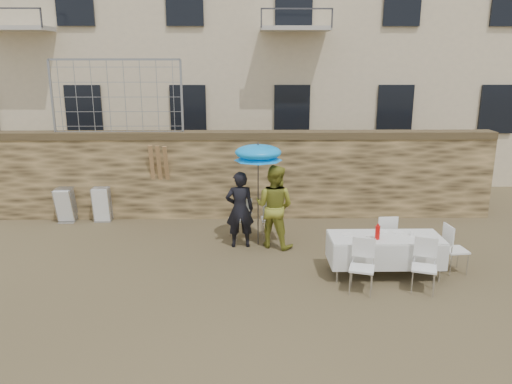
{
  "coord_description": "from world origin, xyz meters",
  "views": [
    {
      "loc": [
        0.25,
        -7.56,
        4.01
      ],
      "look_at": [
        0.4,
        2.2,
        1.4
      ],
      "focal_mm": 35.0,
      "sensor_mm": 36.0,
      "label": 1
    }
  ],
  "objects_px": {
    "couple_chair_left": "(240,218)",
    "umbrella": "(258,155)",
    "soda_bottle": "(378,233)",
    "table_chair_side": "(456,249)",
    "table_chair_back": "(384,236)",
    "woman_dress": "(274,206)",
    "table_chair_front_left": "(362,267)",
    "man_suit": "(240,210)",
    "banquet_table": "(385,239)",
    "chair_stack_right": "(103,203)",
    "couple_chair_right": "(271,218)",
    "table_chair_front_right": "(424,267)",
    "chair_stack_left": "(68,203)"
  },
  "relations": [
    {
      "from": "woman_dress",
      "to": "soda_bottle",
      "type": "relative_size",
      "value": 7.04
    },
    {
      "from": "couple_chair_left",
      "to": "umbrella",
      "type": "bearing_deg",
      "value": 102.22
    },
    {
      "from": "soda_bottle",
      "to": "couple_chair_right",
      "type": "bearing_deg",
      "value": 129.93
    },
    {
      "from": "banquet_table",
      "to": "table_chair_front_left",
      "type": "bearing_deg",
      "value": -128.66
    },
    {
      "from": "man_suit",
      "to": "banquet_table",
      "type": "distance_m",
      "value": 3.18
    },
    {
      "from": "umbrella",
      "to": "chair_stack_right",
      "type": "height_order",
      "value": "umbrella"
    },
    {
      "from": "table_chair_front_left",
      "to": "woman_dress",
      "type": "bearing_deg",
      "value": 138.82
    },
    {
      "from": "table_chair_side",
      "to": "umbrella",
      "type": "bearing_deg",
      "value": 61.43
    },
    {
      "from": "chair_stack_right",
      "to": "umbrella",
      "type": "bearing_deg",
      "value": -24.79
    },
    {
      "from": "banquet_table",
      "to": "table_chair_front_right",
      "type": "height_order",
      "value": "table_chair_front_right"
    },
    {
      "from": "man_suit",
      "to": "chair_stack_right",
      "type": "height_order",
      "value": "man_suit"
    },
    {
      "from": "woman_dress",
      "to": "soda_bottle",
      "type": "bearing_deg",
      "value": 163.95
    },
    {
      "from": "table_chair_front_right",
      "to": "table_chair_back",
      "type": "height_order",
      "value": "same"
    },
    {
      "from": "soda_bottle",
      "to": "table_chair_back",
      "type": "height_order",
      "value": "soda_bottle"
    },
    {
      "from": "man_suit",
      "to": "chair_stack_left",
      "type": "bearing_deg",
      "value": -27.9
    },
    {
      "from": "man_suit",
      "to": "woman_dress",
      "type": "bearing_deg",
      "value": 175.47
    },
    {
      "from": "chair_stack_right",
      "to": "woman_dress",
      "type": "bearing_deg",
      "value": -24.1
    },
    {
      "from": "umbrella",
      "to": "chair_stack_right",
      "type": "bearing_deg",
      "value": 155.21
    },
    {
      "from": "man_suit",
      "to": "table_chair_front_right",
      "type": "distance_m",
      "value": 4.02
    },
    {
      "from": "umbrella",
      "to": "table_chair_side",
      "type": "xyz_separation_m",
      "value": [
        3.78,
        -1.54,
        -1.54
      ]
    },
    {
      "from": "table_chair_back",
      "to": "woman_dress",
      "type": "bearing_deg",
      "value": -22.48
    },
    {
      "from": "soda_bottle",
      "to": "table_chair_side",
      "type": "height_order",
      "value": "soda_bottle"
    },
    {
      "from": "man_suit",
      "to": "table_chair_side",
      "type": "xyz_separation_m",
      "value": [
        4.18,
        -1.44,
        -0.37
      ]
    },
    {
      "from": "man_suit",
      "to": "table_chair_front_left",
      "type": "bearing_deg",
      "value": 128.99
    },
    {
      "from": "couple_chair_right",
      "to": "woman_dress",
      "type": "bearing_deg",
      "value": 91.37
    },
    {
      "from": "man_suit",
      "to": "chair_stack_right",
      "type": "distance_m",
      "value": 4.02
    },
    {
      "from": "man_suit",
      "to": "table_chair_back",
      "type": "xyz_separation_m",
      "value": [
        2.98,
        -0.74,
        -0.37
      ]
    },
    {
      "from": "couple_chair_right",
      "to": "table_chair_front_left",
      "type": "xyz_separation_m",
      "value": [
        1.48,
        -2.84,
        0.0
      ]
    },
    {
      "from": "couple_chair_right",
      "to": "table_chair_back",
      "type": "xyz_separation_m",
      "value": [
        2.28,
        -1.29,
        0.0
      ]
    },
    {
      "from": "umbrella",
      "to": "table_chair_side",
      "type": "height_order",
      "value": "umbrella"
    },
    {
      "from": "couple_chair_left",
      "to": "table_chair_side",
      "type": "bearing_deg",
      "value": 125.09
    },
    {
      "from": "table_chair_front_left",
      "to": "table_chair_front_right",
      "type": "xyz_separation_m",
      "value": [
        1.1,
        0.0,
        0.0
      ]
    },
    {
      "from": "table_chair_front_right",
      "to": "chair_stack_left",
      "type": "bearing_deg",
      "value": 170.77
    },
    {
      "from": "woman_dress",
      "to": "umbrella",
      "type": "bearing_deg",
      "value": 10.81
    },
    {
      "from": "couple_chair_left",
      "to": "table_chair_front_left",
      "type": "distance_m",
      "value": 3.58
    },
    {
      "from": "soda_bottle",
      "to": "man_suit",
      "type": "bearing_deg",
      "value": 146.71
    },
    {
      "from": "umbrella",
      "to": "banquet_table",
      "type": "xyz_separation_m",
      "value": [
        2.38,
        -1.64,
        -1.29
      ]
    },
    {
      "from": "couple_chair_right",
      "to": "soda_bottle",
      "type": "xyz_separation_m",
      "value": [
        1.88,
        -2.24,
        0.43
      ]
    },
    {
      "from": "couple_chair_left",
      "to": "chair_stack_left",
      "type": "height_order",
      "value": "couple_chair_left"
    },
    {
      "from": "umbrella",
      "to": "table_chair_side",
      "type": "bearing_deg",
      "value": -22.21
    },
    {
      "from": "umbrella",
      "to": "couple_chair_right",
      "type": "height_order",
      "value": "umbrella"
    },
    {
      "from": "banquet_table",
      "to": "table_chair_front_left",
      "type": "distance_m",
      "value": 0.99
    },
    {
      "from": "man_suit",
      "to": "couple_chair_right",
      "type": "relative_size",
      "value": 1.76
    },
    {
      "from": "couple_chair_left",
      "to": "soda_bottle",
      "type": "distance_m",
      "value": 3.44
    },
    {
      "from": "banquet_table",
      "to": "table_chair_back",
      "type": "height_order",
      "value": "table_chair_back"
    },
    {
      "from": "table_chair_back",
      "to": "umbrella",
      "type": "bearing_deg",
      "value": -22.15
    },
    {
      "from": "umbrella",
      "to": "soda_bottle",
      "type": "distance_m",
      "value": 3.03
    },
    {
      "from": "couple_chair_right",
      "to": "table_chair_front_left",
      "type": "relative_size",
      "value": 1.0
    },
    {
      "from": "woman_dress",
      "to": "table_chair_back",
      "type": "bearing_deg",
      "value": -171.67
    },
    {
      "from": "woman_dress",
      "to": "umbrella",
      "type": "xyz_separation_m",
      "value": [
        -0.35,
        0.1,
        1.11
      ]
    }
  ]
}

